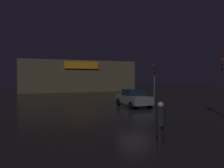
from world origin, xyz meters
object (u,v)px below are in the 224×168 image
at_px(store_building, 78,76).
at_px(pedestrian, 160,121).
at_px(traffic_signal_opposite, 154,74).
at_px(car_near, 133,98).

distance_m(store_building, pedestrian, 35.52).
bearing_deg(traffic_signal_opposite, car_near, -150.71).
distance_m(store_building, car_near, 24.43).
relative_size(store_building, car_near, 5.14).
xyz_separation_m(car_near, pedestrian, (-4.20, -10.90, 0.23)).
height_order(store_building, car_near, store_building).
bearing_deg(pedestrian, car_near, 68.91).
xyz_separation_m(traffic_signal_opposite, pedestrian, (-7.62, -12.81, -2.08)).
relative_size(traffic_signal_opposite, pedestrian, 2.31).
bearing_deg(store_building, traffic_signal_opposite, -80.97).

